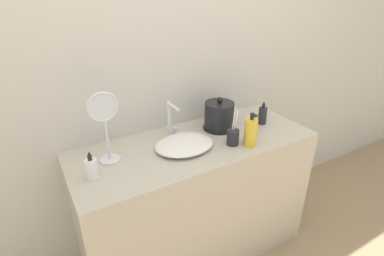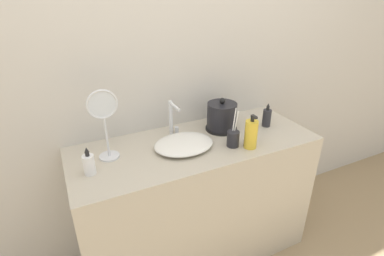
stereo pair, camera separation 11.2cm
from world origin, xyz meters
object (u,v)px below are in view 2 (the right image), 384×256
at_px(faucet, 173,117).
at_px(lotion_bottle, 251,134).
at_px(vanity_mirror, 104,119).
at_px(shampoo_bottle, 89,164).
at_px(toothbrush_cup, 233,138).
at_px(mouthwash_bottle, 267,117).
at_px(electric_kettle, 222,117).

bearing_deg(faucet, lotion_bottle, -44.43).
distance_m(faucet, vanity_mirror, 0.41).
bearing_deg(shampoo_bottle, toothbrush_cup, -5.18).
xyz_separation_m(toothbrush_cup, lotion_bottle, (0.08, -0.05, 0.03)).
xyz_separation_m(toothbrush_cup, mouthwash_bottle, (0.33, 0.12, 0.01)).
bearing_deg(vanity_mirror, toothbrush_cup, -15.65).
xyz_separation_m(electric_kettle, vanity_mirror, (-0.69, -0.03, 0.14)).
bearing_deg(electric_kettle, toothbrush_cup, -103.35).
bearing_deg(shampoo_bottle, mouthwash_bottle, 2.96).
bearing_deg(toothbrush_cup, vanity_mirror, 164.35).
height_order(toothbrush_cup, lotion_bottle, toothbrush_cup).
bearing_deg(toothbrush_cup, mouthwash_bottle, 20.73).
relative_size(mouthwash_bottle, vanity_mirror, 0.41).
bearing_deg(faucet, vanity_mirror, -167.88).
bearing_deg(vanity_mirror, shampoo_bottle, -135.41).
distance_m(electric_kettle, shampoo_bottle, 0.82).
bearing_deg(lotion_bottle, vanity_mirror, 161.98).
xyz_separation_m(shampoo_bottle, vanity_mirror, (0.11, 0.11, 0.16)).
bearing_deg(vanity_mirror, electric_kettle, 2.21).
distance_m(toothbrush_cup, lotion_bottle, 0.10).
relative_size(faucet, electric_kettle, 1.02).
height_order(electric_kettle, toothbrush_cup, toothbrush_cup).
height_order(electric_kettle, lotion_bottle, electric_kettle).
distance_m(electric_kettle, lotion_bottle, 0.26).
xyz_separation_m(lotion_bottle, mouthwash_bottle, (0.25, 0.18, -0.02)).
relative_size(faucet, lotion_bottle, 1.09).
bearing_deg(lotion_bottle, electric_kettle, 96.11).
bearing_deg(shampoo_bottle, lotion_bottle, -8.38).
height_order(faucet, vanity_mirror, vanity_mirror).
xyz_separation_m(faucet, vanity_mirror, (-0.39, -0.08, 0.10)).
distance_m(toothbrush_cup, vanity_mirror, 0.69).
bearing_deg(toothbrush_cup, faucet, 133.17).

